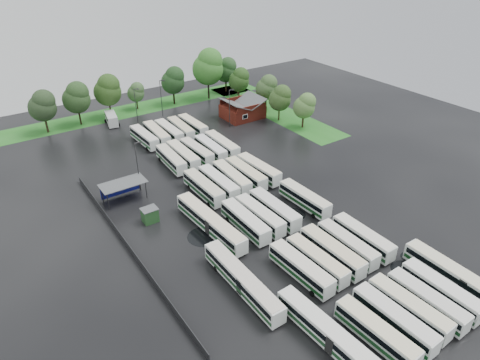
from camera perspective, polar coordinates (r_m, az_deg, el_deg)
ground at (r=72.86m, az=4.08°, el=-6.06°), size 160.00×160.00×0.00m
brick_building at (r=115.07m, az=0.35°, el=9.21°), size 10.07×8.60×5.39m
wash_shed at (r=80.95m, az=-15.40°, el=-0.63°), size 8.20×4.20×3.58m
utility_hut at (r=74.49m, az=-11.92°, el=-4.58°), size 2.70×2.20×2.62m
grass_strip_north at (r=124.69m, az=-14.07°, el=9.07°), size 80.00×10.00×0.01m
grass_strip_east at (r=121.38m, az=4.27°, el=9.33°), size 10.00×50.00×0.01m
west_fence at (r=69.83m, az=-14.82°, el=-8.38°), size 0.10×50.00×1.20m
bus_r0c0 at (r=56.37m, az=17.70°, el=-18.81°), size 2.82×11.10×3.06m
bus_r0c1 at (r=58.39m, az=19.84°, el=-17.08°), size 2.66×11.40×3.16m
bus_r0c2 at (r=60.43m, az=21.57°, el=-15.58°), size 2.81×11.24×3.11m
bus_r0c3 at (r=62.28m, az=23.64°, el=-14.53°), size 2.52×11.02×3.06m
bus_r0c4 at (r=64.45m, az=25.25°, el=-13.19°), size 2.50×11.23×3.12m
bus_r1c0 at (r=62.38m, az=8.12°, el=-11.59°), size 2.75×11.32×3.13m
bus_r1c1 at (r=64.10m, az=10.19°, el=-10.52°), size 2.57×10.97×3.04m
bus_r1c2 at (r=65.93m, az=12.17°, el=-9.32°), size 2.50×11.52×3.20m
bus_r1c3 at (r=67.97m, az=14.11°, el=-8.32°), size 2.50×11.00×3.05m
bus_r1c4 at (r=69.99m, az=16.06°, el=-7.36°), size 2.44×11.06×3.07m
bus_r2c0 at (r=70.67m, az=0.70°, el=-5.52°), size 2.55×11.40×3.17m
bus_r2c1 at (r=72.16m, az=2.63°, el=-4.75°), size 2.61×11.22×3.11m
bus_r2c2 at (r=73.74m, az=4.59°, el=-3.91°), size 2.48×11.55×3.21m
bus_r2c4 at (r=77.34m, az=8.60°, el=-2.45°), size 2.66×11.27×3.12m
bus_r3c0 at (r=79.90m, az=-4.86°, el=-1.01°), size 2.50×11.53×3.21m
bus_r3c1 at (r=81.25m, az=-2.88°, el=-0.37°), size 2.44×11.42×3.18m
bus_r3c2 at (r=82.89m, az=-1.12°, el=0.32°), size 2.98×11.46×3.16m
bus_r3c3 at (r=84.26m, az=0.77°, el=0.86°), size 2.43×11.38×3.17m
bus_r3c4 at (r=85.85m, az=2.49°, el=1.43°), size 3.00×11.57×3.19m
bus_r4c0 at (r=90.93m, az=-9.18°, el=2.75°), size 2.91×11.23×3.10m
bus_r4c1 at (r=92.07m, az=-7.60°, el=3.28°), size 2.65×11.58×3.21m
bus_r4c2 at (r=93.61m, az=-5.80°, el=3.81°), size 2.65×11.04×3.05m
bus_r4c3 at (r=94.68m, az=-3.96°, el=4.22°), size 2.65×11.09×3.07m
bus_r4c4 at (r=96.05m, az=-2.44°, el=4.72°), size 2.71×11.60×3.22m
bus_r5c0 at (r=102.25m, az=-12.64°, el=5.57°), size 2.69×11.10×3.07m
bus_r5c1 at (r=103.26m, az=-11.04°, el=6.04°), size 2.97×11.56×3.19m
bus_r5c2 at (r=104.29m, az=-9.44°, el=6.42°), size 2.39×11.14×3.10m
bus_r5c3 at (r=105.35m, az=-7.89°, el=6.79°), size 2.88×11.21×3.09m
bus_r5c4 at (r=106.88m, az=-6.31°, el=7.24°), size 2.51×11.05×3.07m
artic_bus_west_a at (r=54.66m, az=12.00°, el=-19.73°), size 3.04×16.58×3.06m
artic_bus_west_b at (r=70.50m, az=-3.97°, el=-5.67°), size 3.28×17.28×3.19m
artic_bus_west_c at (r=60.04m, az=0.31°, el=-13.24°), size 2.48×16.48×3.05m
artic_bus_east at (r=67.14m, az=27.37°, el=-11.83°), size 2.64×16.87×3.12m
minibus at (r=115.60m, az=-16.77°, el=7.86°), size 3.58×6.84×2.84m
tree_north_0 at (r=114.35m, az=-24.81°, el=9.02°), size 6.57×6.57×10.89m
tree_north_1 at (r=116.13m, az=-20.94°, el=10.27°), size 6.84×6.84×11.32m
tree_north_2 at (r=118.63m, az=-17.21°, el=11.43°), size 7.06×7.06×11.70m
tree_north_3 at (r=123.47m, az=-13.67°, el=11.36°), size 4.64×4.64×7.68m
tree_north_4 at (r=124.79m, az=-8.87°, el=13.03°), size 6.56×6.56×10.87m
tree_north_5 at (r=127.55m, az=-4.22°, el=14.87°), size 8.95×8.95×14.83m
tree_north_6 at (r=134.20m, az=-1.81°, el=14.50°), size 6.41×6.41×10.62m
tree_east_0 at (r=108.67m, az=8.66°, el=9.80°), size 5.47×5.45×9.02m
tree_east_1 at (r=112.32m, az=5.42°, el=10.87°), size 5.77×5.77×9.55m
tree_east_2 at (r=119.95m, az=3.63°, el=12.26°), size 5.88×5.88×9.74m
tree_east_3 at (r=126.23m, az=-0.07°, el=13.26°), size 5.93×5.93×9.83m
tree_east_4 at (r=132.01m, az=-0.25°, el=13.27°), size 4.42×4.38×7.26m
lamp_post_ne at (r=108.00m, az=-1.35°, el=9.89°), size 1.49×0.29×9.65m
lamp_post_nw at (r=81.65m, az=-13.46°, el=2.18°), size 1.54×0.30×9.97m
lamp_post_back_w at (r=111.79m, az=-13.67°, el=9.75°), size 1.48×0.29×9.62m
lamp_post_back_e at (r=116.65m, az=-10.44°, el=11.00°), size 1.51×0.29×9.78m
puddle_0 at (r=61.91m, az=18.29°, el=-15.74°), size 5.95×5.95×0.01m
puddle_1 at (r=68.61m, az=21.05°, el=-11.05°), size 3.97×3.97×0.01m
puddle_2 at (r=70.47m, az=-4.86°, el=-7.52°), size 5.42×5.42×0.01m
puddle_3 at (r=75.98m, az=7.25°, el=-4.55°), size 4.00×4.00×0.01m
puddle_4 at (r=71.10m, az=21.72°, el=-9.58°), size 2.83×2.83×0.01m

